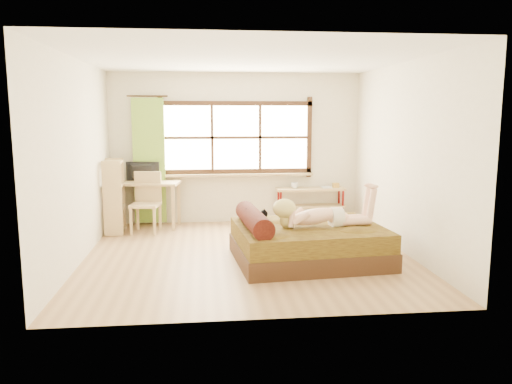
{
  "coord_description": "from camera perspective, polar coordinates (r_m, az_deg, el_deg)",
  "views": [
    {
      "loc": [
        -0.59,
        -6.81,
        1.97
      ],
      "look_at": [
        0.15,
        0.2,
        0.87
      ],
      "focal_mm": 35.0,
      "sensor_mm": 36.0,
      "label": 1
    }
  ],
  "objects": [
    {
      "name": "wall_left",
      "position": [
        7.03,
        -19.66,
        3.32
      ],
      "size": [
        0.0,
        4.5,
        4.5
      ],
      "primitive_type": "plane",
      "rotation": [
        1.57,
        0.0,
        1.57
      ],
      "color": "silver",
      "rests_on": "floor"
    },
    {
      "name": "pipe_shelf",
      "position": [
        9.21,
        6.33,
        -0.57
      ],
      "size": [
        1.27,
        0.34,
        0.71
      ],
      "rotation": [
        0.0,
        0.0,
        0.02
      ],
      "color": "tan",
      "rests_on": "floor"
    },
    {
      "name": "wall_front",
      "position": [
        4.64,
        1.38,
        1.21
      ],
      "size": [
        4.5,
        0.0,
        4.5
      ],
      "primitive_type": "plane",
      "rotation": [
        -1.57,
        0.0,
        0.0
      ],
      "color": "silver",
      "rests_on": "floor"
    },
    {
      "name": "book",
      "position": [
        9.23,
        7.49,
        0.53
      ],
      "size": [
        0.18,
        0.25,
        0.02
      ],
      "primitive_type": "imported",
      "rotation": [
        0.0,
        0.0,
        0.02
      ],
      "color": "gray",
      "rests_on": "pipe_shelf"
    },
    {
      "name": "kitten",
      "position": [
        6.71,
        -0.11,
        -2.85
      ],
      "size": [
        0.3,
        0.14,
        0.23
      ],
      "primitive_type": null,
      "rotation": [
        0.0,
        0.0,
        0.09
      ],
      "color": "black",
      "rests_on": "bed"
    },
    {
      "name": "curtain",
      "position": [
        9.02,
        -12.11,
        3.49
      ],
      "size": [
        0.55,
        0.1,
        2.2
      ],
      "primitive_type": "cube",
      "color": "#578724",
      "rests_on": "wall_back"
    },
    {
      "name": "monitor",
      "position": [
        8.93,
        -12.92,
        2.28
      ],
      "size": [
        0.59,
        0.16,
        0.34
      ],
      "primitive_type": "imported",
      "rotation": [
        0.0,
        0.0,
        2.99
      ],
      "color": "black",
      "rests_on": "desk"
    },
    {
      "name": "floor",
      "position": [
        7.11,
        -1.01,
        -7.19
      ],
      "size": [
        4.5,
        4.5,
        0.0
      ],
      "primitive_type": "plane",
      "color": "#9E754C",
      "rests_on": "ground"
    },
    {
      "name": "bed",
      "position": [
        6.79,
        5.66,
        -5.7
      ],
      "size": [
        2.08,
        1.73,
        0.74
      ],
      "rotation": [
        0.0,
        0.0,
        0.09
      ],
      "color": "#311D0E",
      "rests_on": "floor"
    },
    {
      "name": "woman",
      "position": [
        6.68,
        7.47,
        -1.46
      ],
      "size": [
        1.39,
        0.51,
        0.58
      ],
      "primitive_type": null,
      "rotation": [
        0.0,
        0.0,
        0.09
      ],
      "color": "beige",
      "rests_on": "bed"
    },
    {
      "name": "bookshelf",
      "position": [
        8.59,
        -15.91,
        -0.48
      ],
      "size": [
        0.33,
        0.55,
        1.22
      ],
      "rotation": [
        0.0,
        0.0,
        0.07
      ],
      "color": "tan",
      "rests_on": "floor"
    },
    {
      "name": "desk",
      "position": [
        8.91,
        -12.9,
        0.48
      ],
      "size": [
        1.37,
        0.78,
        0.81
      ],
      "rotation": [
        0.0,
        0.0,
        -0.15
      ],
      "color": "tan",
      "rests_on": "floor"
    },
    {
      "name": "chair",
      "position": [
        8.57,
        -12.39,
        -0.76
      ],
      "size": [
        0.52,
        0.52,
        1.01
      ],
      "rotation": [
        0.0,
        0.0,
        -0.15
      ],
      "color": "tan",
      "rests_on": "floor"
    },
    {
      "name": "window",
      "position": [
        9.06,
        -2.27,
        5.97
      ],
      "size": [
        2.8,
        0.16,
        1.46
      ],
      "color": "#FFEDBF",
      "rests_on": "wall_back"
    },
    {
      "name": "cup",
      "position": [
        9.12,
        4.43,
        0.76
      ],
      "size": [
        0.14,
        0.14,
        0.11
      ],
      "primitive_type": "imported",
      "rotation": [
        0.0,
        0.0,
        0.02
      ],
      "color": "gray",
      "rests_on": "pipe_shelf"
    },
    {
      "name": "wall_right",
      "position": [
        7.4,
        16.63,
        3.72
      ],
      "size": [
        0.0,
        4.5,
        4.5
      ],
      "primitive_type": "plane",
      "rotation": [
        1.57,
        0.0,
        -1.57
      ],
      "color": "silver",
      "rests_on": "floor"
    },
    {
      "name": "wall_back",
      "position": [
        9.1,
        -2.28,
        4.98
      ],
      "size": [
        4.5,
        0.0,
        4.5
      ],
      "primitive_type": "plane",
      "rotation": [
        1.57,
        0.0,
        0.0
      ],
      "color": "silver",
      "rests_on": "floor"
    },
    {
      "name": "ceiling",
      "position": [
        6.87,
        -1.07,
        15.0
      ],
      "size": [
        4.5,
        4.5,
        0.0
      ],
      "primitive_type": "plane",
      "rotation": [
        3.14,
        0.0,
        0.0
      ],
      "color": "white",
      "rests_on": "wall_back"
    }
  ]
}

